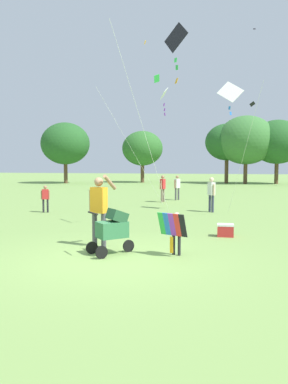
% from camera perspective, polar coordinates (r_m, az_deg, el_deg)
% --- Properties ---
extents(ground_plane, '(120.00, 120.00, 0.00)m').
position_cam_1_polar(ground_plane, '(8.44, -4.64, -9.74)').
color(ground_plane, '#75994C').
extents(treeline_distant, '(33.69, 6.95, 6.41)m').
position_cam_1_polar(treeline_distant, '(37.38, 10.72, 7.11)').
color(treeline_distant, brown).
rests_on(treeline_distant, ground).
extents(child_with_butterfly_kite, '(0.69, 0.50, 0.96)m').
position_cam_1_polar(child_with_butterfly_kite, '(8.57, 4.66, -5.45)').
color(child_with_butterfly_kite, '#232328').
rests_on(child_with_butterfly_kite, ground).
extents(person_adult_flyer, '(0.64, 0.51, 1.78)m').
position_cam_1_polar(person_adult_flyer, '(9.41, -6.67, -1.94)').
color(person_adult_flyer, '#4C4C51').
rests_on(person_adult_flyer, ground).
extents(stroller, '(1.01, 0.94, 1.03)m').
position_cam_1_polar(stroller, '(8.69, -4.63, -5.24)').
color(stroller, black).
rests_on(stroller, ground).
extents(kite_adult_black, '(1.73, 2.76, 6.17)m').
position_cam_1_polar(kite_adult_black, '(11.94, 4.53, 21.13)').
color(kite_adult_black, black).
rests_on(kite_adult_black, ground).
extents(kite_orange_delta, '(1.48, 3.42, 5.35)m').
position_cam_1_polar(kite_orange_delta, '(16.22, 12.73, 13.81)').
color(kite_orange_delta, white).
rests_on(kite_orange_delta, ground).
extents(kite_green_novelty, '(2.53, 3.49, 5.57)m').
position_cam_1_polar(kite_green_novelty, '(18.44, 2.54, 13.38)').
color(kite_green_novelty, white).
rests_on(kite_green_novelty, ground).
extents(distant_kites_cluster, '(18.26, 12.21, 7.28)m').
position_cam_1_polar(distant_kites_cluster, '(31.40, 15.14, 16.53)').
color(distant_kites_cluster, '#F4A319').
extents(person_red_shirt, '(0.34, 0.21, 1.11)m').
position_cam_1_polar(person_red_shirt, '(16.26, -14.39, -0.66)').
color(person_red_shirt, '#232328').
rests_on(person_red_shirt, ground).
extents(person_sitting_far, '(0.33, 0.40, 1.44)m').
position_cam_1_polar(person_sitting_far, '(16.12, 9.94, 0.05)').
color(person_sitting_far, '#33384C').
rests_on(person_sitting_far, ground).
extents(person_couple_left, '(0.27, 0.43, 1.39)m').
position_cam_1_polar(person_couple_left, '(19.83, 2.79, 0.85)').
color(person_couple_left, '#7F705B').
rests_on(person_couple_left, ground).
extents(person_kid_running, '(0.32, 0.35, 1.34)m').
position_cam_1_polar(person_kid_running, '(20.94, 4.94, 0.95)').
color(person_kid_running, '#4C4C51').
rests_on(person_kid_running, ground).
extents(cooler_box, '(0.45, 0.33, 0.35)m').
position_cam_1_polar(cooler_box, '(10.99, 11.95, -5.55)').
color(cooler_box, red).
rests_on(cooler_box, ground).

